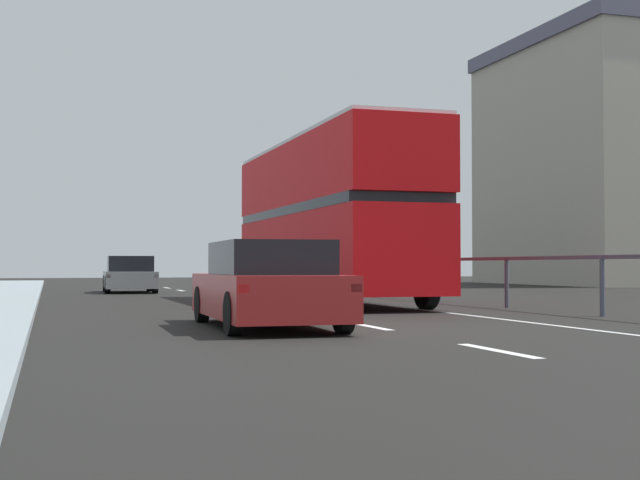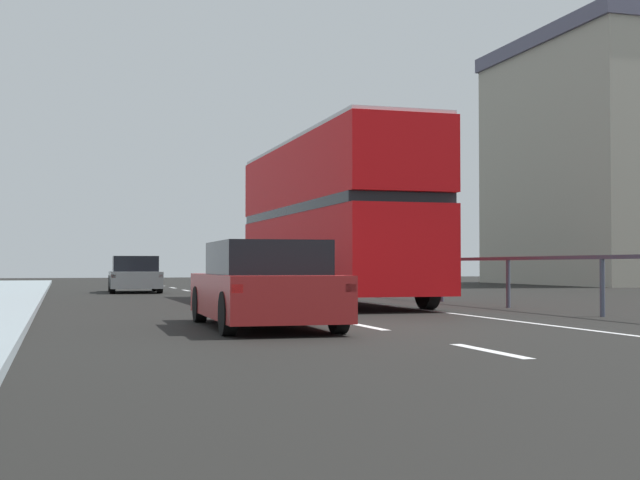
# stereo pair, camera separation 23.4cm
# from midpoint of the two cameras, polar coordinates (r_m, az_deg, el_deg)

# --- Properties ---
(ground_plane) EXTENTS (75.35, 120.00, 0.10)m
(ground_plane) POSITION_cam_midpoint_polar(r_m,az_deg,el_deg) (14.67, 2.84, -5.80)
(ground_plane) COLOR black
(lane_paint_markings) EXTENTS (3.20, 46.00, 0.01)m
(lane_paint_markings) POSITION_cam_midpoint_polar(r_m,az_deg,el_deg) (23.73, -0.18, -4.09)
(lane_paint_markings) COLOR silver
(lane_paint_markings) RESTS_ON ground
(bridge_side_railing) EXTENTS (0.10, 42.00, 1.22)m
(bridge_side_railing) POSITION_cam_midpoint_polar(r_m,az_deg,el_deg) (25.01, 7.43, -1.70)
(bridge_side_railing) COLOR #42485A
(bridge_side_railing) RESTS_ON ground
(double_decker_bus_red) EXTENTS (2.56, 10.97, 4.36)m
(double_decker_bus_red) POSITION_cam_midpoint_polar(r_m,az_deg,el_deg) (23.81, 0.27, 1.53)
(double_decker_bus_red) COLOR red
(double_decker_bus_red) RESTS_ON ground
(hatchback_car_near) EXTENTS (1.95, 4.62, 1.40)m
(hatchback_car_near) POSITION_cam_midpoint_polar(r_m,az_deg,el_deg) (14.42, -3.90, -2.99)
(hatchback_car_near) COLOR maroon
(hatchback_car_near) RESTS_ON ground
(sedan_car_ahead) EXTENTS (1.99, 4.26, 1.35)m
(sedan_car_ahead) POSITION_cam_midpoint_polar(r_m,az_deg,el_deg) (33.74, -12.38, -2.22)
(sedan_car_ahead) COLOR gray
(sedan_car_ahead) RESTS_ON ground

